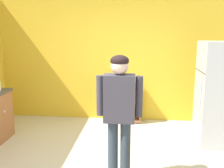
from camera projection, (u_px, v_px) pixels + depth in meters
back_wall at (117, 59)px, 5.54m from camera, size 5.20×0.06×2.70m
refrigerator at (220, 94)px, 4.35m from camera, size 0.73×0.68×1.78m
bookshelf at (119, 105)px, 5.56m from camera, size 0.80×0.28×0.85m
standing_person at (119, 108)px, 3.16m from camera, size 0.57×0.23×1.67m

